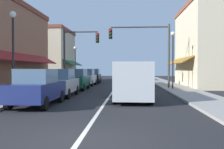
# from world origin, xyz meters

# --- Properties ---
(ground_plane) EXTENTS (80.00, 80.00, 0.00)m
(ground_plane) POSITION_xyz_m (0.00, 18.00, 0.00)
(ground_plane) COLOR black
(sidewalk_left) EXTENTS (2.60, 56.00, 0.12)m
(sidewalk_left) POSITION_xyz_m (-5.50, 18.00, 0.06)
(sidewalk_left) COLOR gray
(sidewalk_left) RESTS_ON ground
(sidewalk_right) EXTENTS (2.60, 56.00, 0.12)m
(sidewalk_right) POSITION_xyz_m (5.50, 18.00, 0.06)
(sidewalk_right) COLOR gray
(sidewalk_right) RESTS_ON ground
(lane_center_stripe) EXTENTS (0.14, 52.00, 0.01)m
(lane_center_stripe) POSITION_xyz_m (0.00, 18.00, 0.00)
(lane_center_stripe) COLOR silver
(lane_center_stripe) RESTS_ON ground
(storefront_right_block) EXTENTS (6.26, 10.20, 8.10)m
(storefront_right_block) POSITION_xyz_m (9.27, 20.00, 4.05)
(storefront_right_block) COLOR beige
(storefront_right_block) RESTS_ON ground
(storefront_far_left) EXTENTS (6.86, 8.20, 7.07)m
(storefront_far_left) POSITION_xyz_m (-9.57, 28.00, 3.54)
(storefront_far_left) COLOR #BCAD8E
(storefront_far_left) RESTS_ON ground
(parked_car_nearest_left) EXTENTS (1.82, 4.12, 1.77)m
(parked_car_nearest_left) POSITION_xyz_m (-3.14, 5.85, 0.88)
(parked_car_nearest_left) COLOR navy
(parked_car_nearest_left) RESTS_ON ground
(parked_car_second_left) EXTENTS (1.84, 4.13, 1.77)m
(parked_car_second_left) POSITION_xyz_m (-3.15, 10.04, 0.88)
(parked_car_second_left) COLOR #B7BABF
(parked_car_second_left) RESTS_ON ground
(parked_car_third_left) EXTENTS (1.79, 4.10, 1.77)m
(parked_car_third_left) POSITION_xyz_m (-3.17, 15.30, 0.88)
(parked_car_third_left) COLOR #0F4C33
(parked_car_third_left) RESTS_ON ground
(parked_car_far_left) EXTENTS (1.80, 4.11, 1.77)m
(parked_car_far_left) POSITION_xyz_m (-3.24, 20.73, 0.88)
(parked_car_far_left) COLOR silver
(parked_car_far_left) RESTS_ON ground
(parked_car_distant_left) EXTENTS (1.86, 4.14, 1.77)m
(parked_car_distant_left) POSITION_xyz_m (-3.14, 25.21, 0.88)
(parked_car_distant_left) COLOR black
(parked_car_distant_left) RESTS_ON ground
(van_in_lane) EXTENTS (2.04, 5.20, 2.12)m
(van_in_lane) POSITION_xyz_m (1.47, 8.27, 1.15)
(van_in_lane) COLOR #B2B7BC
(van_in_lane) RESTS_ON ground
(traffic_signal_mast_arm) EXTENTS (5.41, 0.50, 5.73)m
(traffic_signal_mast_arm) POSITION_xyz_m (2.93, 16.78, 3.94)
(traffic_signal_mast_arm) COLOR #333333
(traffic_signal_mast_arm) RESTS_ON ground
(traffic_signal_left_corner) EXTENTS (3.40, 0.50, 5.48)m
(traffic_signal_left_corner) POSITION_xyz_m (-3.67, 17.60, 3.64)
(traffic_signal_left_corner) COLOR #333333
(traffic_signal_left_corner) RESTS_ON ground
(street_lamp_left_near) EXTENTS (0.36, 0.36, 4.96)m
(street_lamp_left_near) POSITION_xyz_m (-5.15, 7.68, 3.33)
(street_lamp_left_near) COLOR black
(street_lamp_left_near) RESTS_ON ground
(street_lamp_right_mid) EXTENTS (0.36, 0.36, 4.88)m
(street_lamp_right_mid) POSITION_xyz_m (4.92, 15.56, 3.28)
(street_lamp_right_mid) COLOR black
(street_lamp_right_mid) RESTS_ON ground
(street_lamp_left_far) EXTENTS (0.36, 0.36, 4.42)m
(street_lamp_left_far) POSITION_xyz_m (-5.05, 23.79, 3.01)
(street_lamp_left_far) COLOR black
(street_lamp_left_far) RESTS_ON ground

